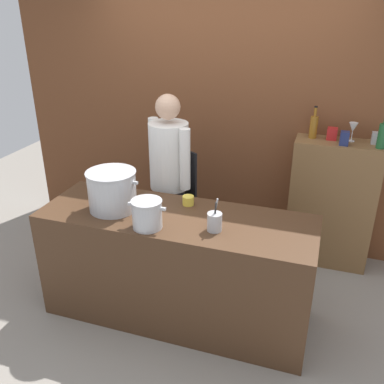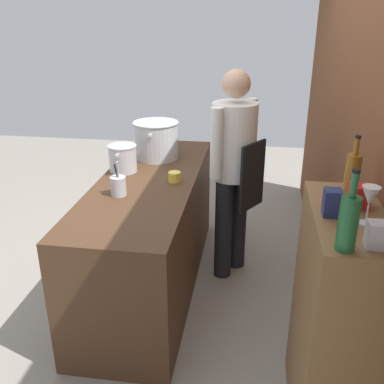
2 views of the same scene
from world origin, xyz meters
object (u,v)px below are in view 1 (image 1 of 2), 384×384
Objects in this scene: chef at (170,174)px; butter_jar at (188,200)px; stockpot_large at (112,191)px; wine_bottle_amber at (314,126)px; spice_tin_silver at (376,138)px; stockpot_small at (147,214)px; wine_glass_tall at (353,128)px; utensil_crock at (215,222)px; spice_tin_red at (332,134)px; spice_tin_navy at (344,138)px; wine_bottle_green at (382,135)px.

chef is 18.33× the size of butter_jar.
wine_bottle_amber is at bearing 43.34° from stockpot_large.
stockpot_large is 2.27m from spice_tin_silver.
wine_glass_tall is at bearing 47.91° from stockpot_small.
wine_bottle_amber is (0.99, 1.45, 0.32)m from stockpot_small.
butter_jar is at bearing 70.10° from stockpot_small.
wine_glass_tall is (1.16, 1.03, 0.40)m from butter_jar.
utensil_crock is 1.55m from spice_tin_red.
spice_tin_navy reaches higher than stockpot_large.
spice_tin_red is (-0.40, 0.12, -0.06)m from wine_bottle_green.
stockpot_small is 0.47m from utensil_crock.
stockpot_large is at bearing 104.32° from chef.
stockpot_small is at bearing -136.26° from spice_tin_silver.
wine_bottle_green is (1.91, 1.15, 0.28)m from stockpot_large.
wine_bottle_green reaches higher than butter_jar.
chef is at bearing 100.48° from stockpot_small.
chef is at bearing 72.35° from stockpot_large.
spice_tin_silver is at bearing 43.74° from stockpot_small.
spice_tin_red is at bearing -122.46° from chef.
stockpot_small is 1.85m from spice_tin_navy.
wine_bottle_green is at bearing -17.33° from spice_tin_red.
chef is 5.91× the size of stockpot_small.
wine_bottle_green reaches higher than spice_tin_silver.
stockpot_small is at bearing -128.29° from spice_tin_red.
spice_tin_red reaches higher than spice_tin_silver.
chef is 13.96× the size of spice_tin_navy.
spice_tin_red is (0.16, 0.00, -0.05)m from wine_bottle_amber.
stockpot_small is 3.10× the size of butter_jar.
spice_tin_silver reaches higher than butter_jar.
wine_glass_tall is (1.47, 0.62, 0.37)m from chef.
stockpot_small is at bearing -26.33° from stockpot_large.
wine_bottle_green is 0.30m from spice_tin_navy.
spice_tin_red is at bearing -179.80° from wine_glass_tall.
spice_tin_silver is (1.06, 1.34, 0.30)m from utensil_crock.
wine_bottle_green is (1.09, 1.23, 0.37)m from utensil_crock.
chef is 1.81m from wine_bottle_green.
wine_bottle_green is (1.55, 1.33, 0.33)m from stockpot_small.
wine_glass_tall is (-0.23, 0.12, 0.00)m from wine_bottle_green.
chef is 5.76× the size of wine_bottle_amber.
stockpot_small is at bearing -166.96° from utensil_crock.
stockpot_small is 1.79m from wine_bottle_amber.
chef is at bearing 127.34° from butter_jar.
stockpot_small is 2.11m from spice_tin_silver.
utensil_crock is at bearing 162.00° from chef.
stockpot_small is (0.36, -0.18, -0.05)m from stockpot_large.
spice_tin_silver is (1.51, 1.45, 0.27)m from stockpot_small.
stockpot_large is 2.00m from spice_tin_navy.
chef is 15.84× the size of spice_tin_red.
wine_glass_tall is at bearing 176.92° from spice_tin_silver.
wine_bottle_amber reaches higher than spice_tin_navy.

